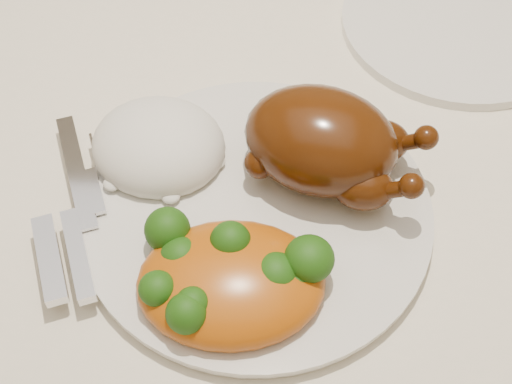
# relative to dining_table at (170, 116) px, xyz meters

# --- Properties ---
(floor) EXTENTS (4.00, 4.00, 0.00)m
(floor) POSITION_rel_dining_table_xyz_m (0.00, 0.00, -0.67)
(floor) COLOR brown
(floor) RESTS_ON ground
(dining_table) EXTENTS (1.60, 0.90, 0.76)m
(dining_table) POSITION_rel_dining_table_xyz_m (0.00, 0.00, 0.00)
(dining_table) COLOR brown
(dining_table) RESTS_ON floor
(tablecloth) EXTENTS (1.73, 1.03, 0.18)m
(tablecloth) POSITION_rel_dining_table_xyz_m (0.00, 0.00, 0.07)
(tablecloth) COLOR silver
(tablecloth) RESTS_ON dining_table
(dinner_plate) EXTENTS (0.35, 0.35, 0.01)m
(dinner_plate) POSITION_rel_dining_table_xyz_m (0.11, -0.20, 0.11)
(dinner_plate) COLOR silver
(dinner_plate) RESTS_ON tablecloth
(side_plate) EXTENTS (0.27, 0.27, 0.01)m
(side_plate) POSITION_rel_dining_table_xyz_m (0.29, 0.05, 0.11)
(side_plate) COLOR silver
(side_plate) RESTS_ON tablecloth
(roast_chicken) EXTENTS (0.16, 0.12, 0.08)m
(roast_chicken) POSITION_rel_dining_table_xyz_m (0.16, -0.16, 0.15)
(roast_chicken) COLOR #4B2108
(roast_chicken) RESTS_ON dinner_plate
(rice_mound) EXTENTS (0.13, 0.12, 0.06)m
(rice_mound) POSITION_rel_dining_table_xyz_m (0.02, -0.15, 0.13)
(rice_mound) COLOR silver
(rice_mound) RESTS_ON dinner_plate
(mac_and_cheese) EXTENTS (0.15, 0.12, 0.06)m
(mac_and_cheese) POSITION_rel_dining_table_xyz_m (0.10, -0.27, 0.13)
(mac_and_cheese) COLOR #C5510C
(mac_and_cheese) RESTS_ON dinner_plate
(cutlery) EXTENTS (0.07, 0.18, 0.01)m
(cutlery) POSITION_rel_dining_table_xyz_m (-0.03, -0.23, 0.12)
(cutlery) COLOR silver
(cutlery) RESTS_ON dinner_plate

